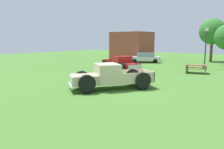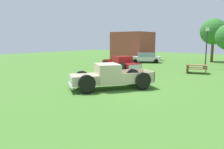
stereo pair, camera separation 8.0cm
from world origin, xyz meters
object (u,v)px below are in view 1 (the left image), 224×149
Objects in this scene: picnic_table at (196,68)px; pickup_truck_behind_left at (122,64)px; sedan_distant_a at (145,57)px; oak_tree_west at (213,32)px; lamp_post_near at (206,47)px; pickup_truck_foreground at (106,77)px.

pickup_truck_behind_left is at bearing -149.97° from picnic_table.
oak_tree_west reaches higher than sedan_distant_a.
sedan_distant_a is at bearing 169.95° from lamp_post_near.
pickup_truck_behind_left is 6.84m from picnic_table.
oak_tree_west is (6.49, 7.13, 3.45)m from sedan_distant_a.
oak_tree_west is at bearing 99.43° from picnic_table.
lamp_post_near is at bearing 83.08° from pickup_truck_foreground.
pickup_truck_behind_left is 9.10m from sedan_distant_a.
picnic_table is at bearing -80.57° from oak_tree_west.
lamp_post_near is (5.54, 7.26, 1.58)m from pickup_truck_behind_left.
picnic_table is at bearing 30.03° from pickup_truck_behind_left.
pickup_truck_foreground is 1.21× the size of lamp_post_near.
lamp_post_near is 0.73× the size of oak_tree_west.
sedan_distant_a is 10.06m from picnic_table.
pickup_truck_behind_left is 16.67m from oak_tree_west.
pickup_truck_behind_left is 2.42× the size of picnic_table.
pickup_truck_foreground is 10.57m from picnic_table.
oak_tree_west reaches higher than picnic_table.
lamp_post_near is 4.26m from picnic_table.
oak_tree_west is (0.04, 22.77, 3.40)m from pickup_truck_foreground.
sedan_distant_a is 8.46m from lamp_post_near.
pickup_truck_foreground is at bearing -61.13° from pickup_truck_behind_left.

